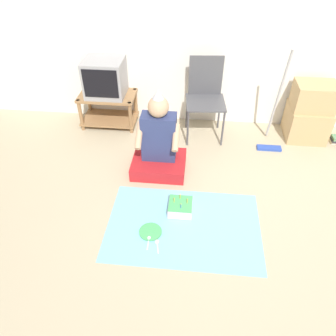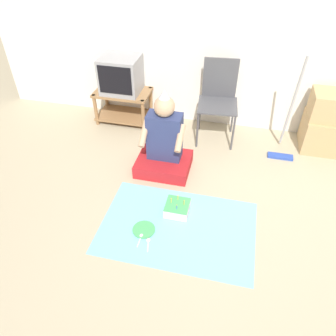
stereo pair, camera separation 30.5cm
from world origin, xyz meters
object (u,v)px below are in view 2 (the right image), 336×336
Objects in this scene: tv at (121,75)px; paper_plate at (144,230)px; folding_chair at (218,95)px; cardboard_box_stack at (327,123)px; person_seated at (164,146)px; dust_mop at (287,129)px; birthday_cake at (177,208)px.

tv is 2.02m from paper_plate.
folding_chair reaches higher than tv.
cardboard_box_stack is 1.88m from person_seated.
dust_mop is at bearing 23.96° from person_seated.
folding_chair is 1.01× the size of person_seated.
cardboard_box_stack is at bearing 25.48° from person_seated.
folding_chair is 4.60× the size of paper_plate.
paper_plate is at bearing -129.90° from dust_mop.
dust_mop is 1.55m from birthday_cake.
birthday_cake is at bearing -134.94° from cardboard_box_stack.
paper_plate is at bearing -87.98° from person_seated.
cardboard_box_stack is at bearing -1.04° from tv.
folding_chair is 1.35× the size of cardboard_box_stack.
dust_mop is 5.84× the size of paper_plate.
tv is at bearing 124.88° from birthday_cake.
dust_mop is at bearing -150.52° from cardboard_box_stack.
paper_plate is (0.78, -1.76, -0.63)m from tv.
cardboard_box_stack is at bearing 45.71° from paper_plate.
folding_chair is at bearing 164.39° from dust_mop.
person_seated is (-1.25, -0.55, -0.04)m from dust_mop.
birthday_cake is (-1.42, -1.43, -0.27)m from cardboard_box_stack.
birthday_cake is (-0.97, -1.17, -0.29)m from dust_mop.
person_seated is at bearing -120.48° from folding_chair.
paper_plate is (-1.67, -1.71, -0.32)m from cardboard_box_stack.
cardboard_box_stack is 2.03m from birthday_cake.
dust_mop reaches higher than cardboard_box_stack.
dust_mop is (-0.45, -0.26, 0.01)m from cardboard_box_stack.
tv is at bearing 131.25° from person_seated.
tv is at bearing 114.00° from paper_plate.
dust_mop reaches higher than paper_plate.
paper_plate is at bearing -134.29° from cardboard_box_stack.
birthday_cake is (0.28, -0.62, -0.24)m from person_seated.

